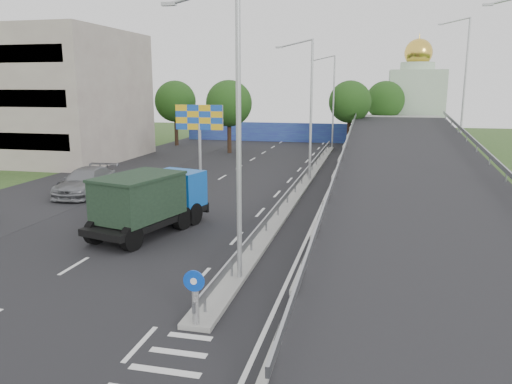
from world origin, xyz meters
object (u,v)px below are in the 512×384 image
(billboard, at_px, (199,121))
(dump_truck, at_px, (151,200))
(parked_car_d, at_px, (86,182))
(lamp_post_near, at_px, (233,122))
(lamp_post_far, at_px, (332,97))
(sign_bollard, at_px, (195,297))
(church, at_px, (415,99))
(lamp_post_mid, at_px, (309,103))
(parked_car_c, at_px, (88,182))

(billboard, relative_size, dump_truck, 0.77)
(dump_truck, bearing_deg, parked_car_d, 152.61)
(dump_truck, bearing_deg, billboard, 116.03)
(lamp_post_near, relative_size, lamp_post_far, 1.00)
(sign_bollard, relative_size, church, 0.12)
(lamp_post_near, xyz_separation_m, parked_car_d, (-13.50, 12.12, -4.95))
(lamp_post_far, bearing_deg, sign_bollard, -90.14)
(sign_bollard, bearing_deg, dump_truck, 121.74)
(sign_bollard, bearing_deg, lamp_post_far, 89.86)
(dump_truck, bearing_deg, lamp_post_mid, 83.72)
(billboard, xyz_separation_m, parked_car_c, (-4.70, -9.21, -3.49))
(lamp_post_far, bearing_deg, parked_car_c, -116.91)
(sign_bollard, height_order, lamp_post_near, lamp_post_near)
(church, distance_m, parked_car_d, 48.17)
(sign_bollard, xyz_separation_m, lamp_post_mid, (0.11, 23.83, 4.77))
(billboard, distance_m, parked_car_d, 11.31)
(lamp_post_near, height_order, lamp_post_far, same)
(sign_bollard, relative_size, billboard, 0.30)
(sign_bollard, distance_m, billboard, 27.53)
(dump_truck, bearing_deg, church, 86.78)
(lamp_post_mid, height_order, billboard, lamp_post_mid)
(sign_bollard, bearing_deg, parked_car_d, 130.02)
(lamp_post_near, bearing_deg, billboard, 112.49)
(sign_bollard, xyz_separation_m, lamp_post_far, (0.11, 43.83, 4.77))
(lamp_post_mid, xyz_separation_m, dump_truck, (-5.62, -14.91, -4.17))
(lamp_post_near, bearing_deg, parked_car_d, 138.08)
(church, distance_m, billboard, 37.23)
(lamp_post_mid, height_order, parked_car_c, lamp_post_mid)
(lamp_post_mid, bearing_deg, lamp_post_near, -90.00)
(church, bearing_deg, billboard, -120.70)
(parked_car_c, bearing_deg, sign_bollard, -41.76)
(church, bearing_deg, lamp_post_near, -100.38)
(church, distance_m, dump_truck, 51.44)
(lamp_post_far, bearing_deg, billboard, -116.84)
(lamp_post_mid, xyz_separation_m, lamp_post_far, (0.00, 20.00, 0.00))
(church, relative_size, billboard, 2.51)
(lamp_post_mid, xyz_separation_m, church, (9.89, 34.00, -0.50))
(church, bearing_deg, parked_car_d, -119.19)
(sign_bollard, xyz_separation_m, parked_car_d, (-13.39, 15.95, -0.17))
(lamp_post_far, height_order, church, church)
(sign_bollard, relative_size, lamp_post_mid, 0.17)
(church, height_order, dump_truck, church)
(sign_bollard, height_order, lamp_post_far, lamp_post_far)
(church, height_order, parked_car_d, church)
(sign_bollard, distance_m, dump_truck, 10.50)
(sign_bollard, height_order, parked_car_d, sign_bollard)
(lamp_post_far, distance_m, church, 17.15)
(sign_bollard, distance_m, parked_car_c, 21.54)
(lamp_post_mid, bearing_deg, parked_car_c, -152.44)
(sign_bollard, distance_m, lamp_post_far, 44.08)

